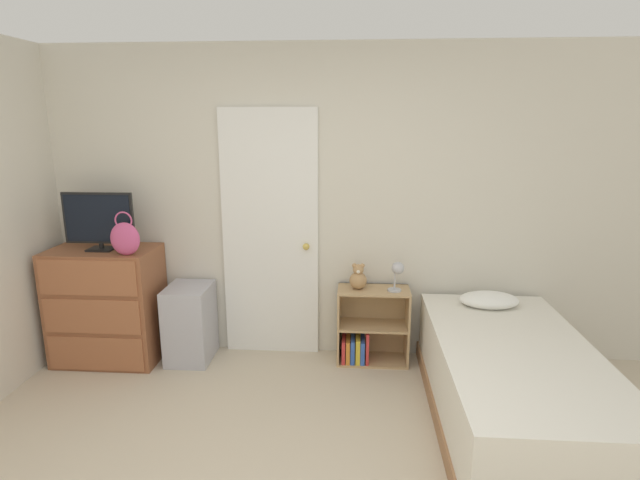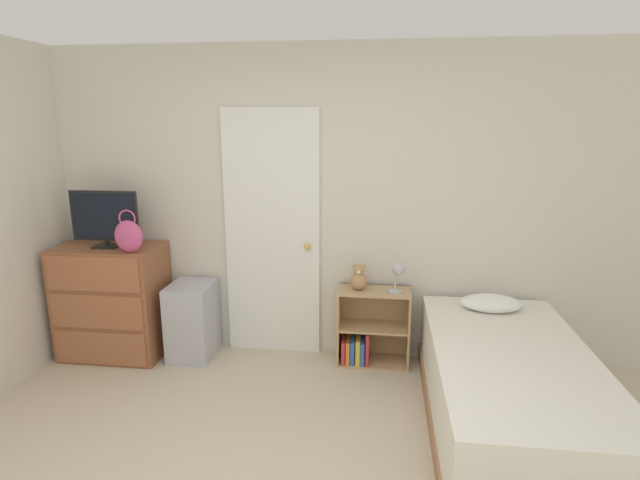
% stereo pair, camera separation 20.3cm
% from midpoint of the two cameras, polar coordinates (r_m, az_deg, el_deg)
% --- Properties ---
extents(wall_back, '(10.00, 0.06, 2.55)m').
position_cam_midpoint_polar(wall_back, '(4.12, -0.28, 3.98)').
color(wall_back, beige).
rests_on(wall_back, ground_plane).
extents(door_closed, '(0.79, 0.09, 2.06)m').
position_cam_midpoint_polar(door_closed, '(4.16, -4.08, 0.60)').
color(door_closed, white).
rests_on(door_closed, ground_plane).
extents(dresser, '(0.84, 0.51, 0.95)m').
position_cam_midpoint_polar(dresser, '(4.54, -21.42, -6.51)').
color(dresser, brown).
rests_on(dresser, ground_plane).
extents(tv, '(0.56, 0.16, 0.46)m').
position_cam_midpoint_polar(tv, '(4.33, -22.19, 2.33)').
color(tv, black).
rests_on(tv, dresser).
extents(handbag, '(0.23, 0.10, 0.34)m').
position_cam_midpoint_polar(handbag, '(4.10, -19.72, 0.44)').
color(handbag, '#C64C7F').
rests_on(handbag, dresser).
extents(storage_bin, '(0.35, 0.42, 0.64)m').
position_cam_midpoint_polar(storage_bin, '(4.36, -13.05, -8.95)').
color(storage_bin, '#ADADB7').
rests_on(storage_bin, ground_plane).
extents(bookshelf, '(0.58, 0.29, 0.63)m').
position_cam_midpoint_polar(bookshelf, '(4.20, 6.90, -10.50)').
color(bookshelf, tan).
rests_on(bookshelf, ground_plane).
extents(teddy_bear, '(0.14, 0.14, 0.21)m').
position_cam_midpoint_polar(teddy_bear, '(4.03, 5.89, -4.42)').
color(teddy_bear, tan).
rests_on(teddy_bear, bookshelf).
extents(desk_lamp, '(0.13, 0.12, 0.24)m').
position_cam_midpoint_polar(desk_lamp, '(3.97, 10.34, -3.68)').
color(desk_lamp, '#B2B2B7').
rests_on(desk_lamp, bookshelf).
extents(bed, '(1.00, 1.98, 0.67)m').
position_cam_midpoint_polar(bed, '(3.56, 22.43, -15.69)').
color(bed, '#996B47').
rests_on(bed, ground_plane).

